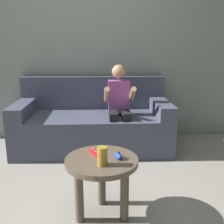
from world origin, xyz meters
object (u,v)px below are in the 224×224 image
object	(u,v)px
couch	(93,124)
person_seated_on_couch	(119,104)
game_remote_red_near_edge	(95,153)
coffee_table	(102,171)
nunchuk_blue	(118,156)
soda_can	(102,156)

from	to	relation	value
couch	person_seated_on_couch	size ratio (longest dim) A/B	1.78
person_seated_on_couch	game_remote_red_near_edge	xyz separation A→B (m)	(-0.25, -1.09, -0.10)
game_remote_red_near_edge	person_seated_on_couch	bearing A→B (deg)	77.21
couch	coffee_table	xyz separation A→B (m)	(0.09, -1.33, 0.07)
couch	nunchuk_blue	bearing A→B (deg)	-81.34
game_remote_red_near_edge	soda_can	xyz separation A→B (m)	(0.05, -0.17, 0.05)
coffee_table	nunchuk_blue	distance (m)	0.16
person_seated_on_couch	game_remote_red_near_edge	size ratio (longest dim) A/B	6.89
game_remote_red_near_edge	soda_can	distance (m)	0.19
nunchuk_blue	game_remote_red_near_edge	bearing A→B (deg)	154.97
coffee_table	nunchuk_blue	size ratio (longest dim) A/B	5.13
coffee_table	game_remote_red_near_edge	bearing A→B (deg)	123.96
person_seated_on_couch	game_remote_red_near_edge	bearing A→B (deg)	-102.79
person_seated_on_couch	coffee_table	distance (m)	1.19
game_remote_red_near_edge	couch	bearing A→B (deg)	92.10
couch	soda_can	size ratio (longest dim) A/B	14.34
person_seated_on_couch	soda_can	size ratio (longest dim) A/B	8.03
game_remote_red_near_edge	soda_can	world-z (taller)	soda_can
soda_can	game_remote_red_near_edge	bearing A→B (deg)	105.71
couch	soda_can	world-z (taller)	couch
couch	person_seated_on_couch	bearing A→B (deg)	-31.15
couch	game_remote_red_near_edge	bearing A→B (deg)	-87.90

